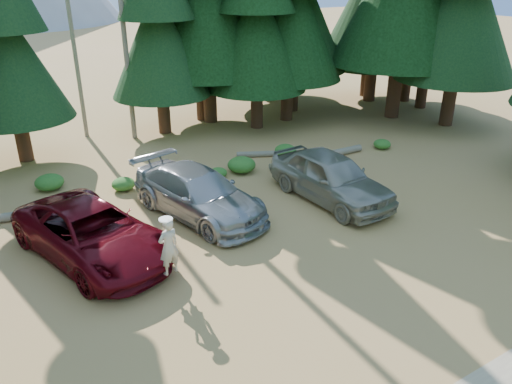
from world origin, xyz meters
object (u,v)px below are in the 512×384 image
Objects in this scene: red_pickup at (93,233)px; silver_minivan_right at (331,177)px; silver_minivan_center at (198,193)px; frisbee_player at (169,246)px; log_left at (5,218)px; log_mid at (271,154)px; log_right at (317,157)px.

silver_minivan_right is at bearing -18.74° from red_pickup.
frisbee_player is (-2.50, -3.48, 0.43)m from silver_minivan_center.
red_pickup is 1.32× the size of log_left.
silver_minivan_right is (8.48, -0.46, 0.10)m from red_pickup.
red_pickup is 10.23m from log_mid.
frisbee_player is 10.90m from log_right.
red_pickup is at bearing -127.55° from log_mid.
silver_minivan_center is 1.27× the size of log_left.
silver_minivan_center is 6.55m from log_left.
log_mid is at bearing 20.51° from silver_minivan_center.
silver_minivan_right reaches higher than silver_minivan_center.
silver_minivan_center is (3.83, 0.91, 0.01)m from red_pickup.
log_mid is 2.10m from log_right.
silver_minivan_center is 7.15m from log_right.
frisbee_player reaches higher than log_right.
red_pickup reaches higher than log_left.
frisbee_player is 10.62m from log_mid.
silver_minivan_center is at bearing -161.75° from log_right.
log_mid is at bearing 10.59° from red_pickup.
frisbee_player is 0.33× the size of log_right.
frisbee_player is (-7.15, -2.11, 0.34)m from silver_minivan_right.
log_mid is at bearing -149.38° from frisbee_player.
silver_minivan_center reaches higher than log_right.
log_mid is (0.68, 4.97, -0.77)m from silver_minivan_right.
log_right reaches higher than log_left.
red_pickup is 4.39m from log_left.
red_pickup is 3.58× the size of frisbee_player.
red_pickup is 1.09× the size of silver_minivan_right.
log_right is (12.62, -0.85, 0.00)m from log_left.
silver_minivan_center is at bearing -119.76° from log_mid.
log_right is at bearing 3.67° from silver_minivan_center.
log_right is (6.80, 2.10, -0.65)m from silver_minivan_center.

